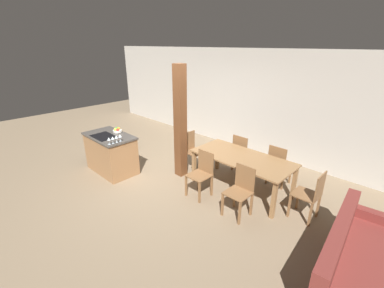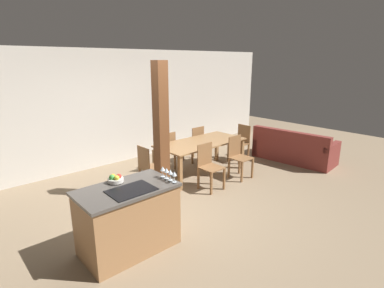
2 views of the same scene
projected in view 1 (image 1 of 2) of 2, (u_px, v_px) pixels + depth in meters
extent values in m
plane|color=#847056|center=(166.00, 179.00, 5.69)|extent=(16.00, 16.00, 0.00)
cube|color=beige|center=(241.00, 100.00, 7.03)|extent=(11.20, 0.08, 2.70)
cube|color=#9E7047|center=(111.00, 154.00, 5.93)|extent=(1.21, 0.69, 0.85)
cube|color=#4C4742|center=(109.00, 136.00, 5.77)|extent=(1.25, 0.73, 0.04)
cube|color=black|center=(104.00, 136.00, 5.68)|extent=(0.56, 0.40, 0.01)
cylinder|color=silver|center=(117.00, 131.00, 5.92)|extent=(0.21, 0.21, 0.05)
sphere|color=red|center=(118.00, 130.00, 5.86)|extent=(0.07, 0.07, 0.07)
sphere|color=gold|center=(119.00, 129.00, 5.94)|extent=(0.07, 0.07, 0.07)
sphere|color=#3D8E38|center=(117.00, 129.00, 5.93)|extent=(0.08, 0.08, 0.08)
sphere|color=yellow|center=(115.00, 130.00, 5.87)|extent=(0.07, 0.07, 0.07)
cylinder|color=silver|center=(109.00, 144.00, 5.21)|extent=(0.06, 0.06, 0.00)
cylinder|color=silver|center=(109.00, 142.00, 5.19)|extent=(0.01, 0.01, 0.09)
cone|color=silver|center=(109.00, 139.00, 5.16)|extent=(0.07, 0.07, 0.06)
cylinder|color=silver|center=(113.00, 143.00, 5.26)|extent=(0.06, 0.06, 0.00)
cylinder|color=silver|center=(113.00, 141.00, 5.25)|extent=(0.01, 0.01, 0.09)
cone|color=silver|center=(113.00, 138.00, 5.22)|extent=(0.07, 0.07, 0.06)
cylinder|color=silver|center=(117.00, 142.00, 5.32)|extent=(0.06, 0.06, 0.00)
cylinder|color=silver|center=(117.00, 140.00, 5.30)|extent=(0.01, 0.01, 0.09)
cone|color=silver|center=(116.00, 137.00, 5.28)|extent=(0.07, 0.07, 0.06)
cylinder|color=silver|center=(120.00, 141.00, 5.38)|extent=(0.06, 0.06, 0.00)
cylinder|color=silver|center=(120.00, 139.00, 5.36)|extent=(0.01, 0.01, 0.09)
cone|color=silver|center=(120.00, 136.00, 5.33)|extent=(0.07, 0.07, 0.06)
cube|color=olive|center=(242.00, 158.00, 5.05)|extent=(1.99, 0.93, 0.03)
cube|color=olive|center=(194.00, 166.00, 5.52)|extent=(0.07, 0.07, 0.70)
cube|color=olive|center=(274.00, 200.00, 4.31)|extent=(0.07, 0.07, 0.70)
cube|color=olive|center=(218.00, 155.00, 6.05)|extent=(0.07, 0.07, 0.70)
cube|color=olive|center=(294.00, 183.00, 4.85)|extent=(0.07, 0.07, 0.70)
cube|color=brown|center=(199.00, 175.00, 4.93)|extent=(0.40, 0.40, 0.02)
cube|color=brown|center=(206.00, 162.00, 4.97)|extent=(0.38, 0.02, 0.44)
cube|color=brown|center=(186.00, 186.00, 5.01)|extent=(0.04, 0.04, 0.44)
cube|color=brown|center=(199.00, 193.00, 4.78)|extent=(0.04, 0.04, 0.44)
cube|color=brown|center=(198.00, 179.00, 5.24)|extent=(0.04, 0.04, 0.44)
cube|color=brown|center=(212.00, 186.00, 5.01)|extent=(0.04, 0.04, 0.44)
cube|color=brown|center=(238.00, 193.00, 4.35)|extent=(0.40, 0.40, 0.02)
cube|color=brown|center=(245.00, 177.00, 4.39)|extent=(0.38, 0.02, 0.44)
cube|color=brown|center=(222.00, 204.00, 4.43)|extent=(0.04, 0.04, 0.44)
cube|color=brown|center=(240.00, 213.00, 4.20)|extent=(0.04, 0.04, 0.44)
cube|color=brown|center=(234.00, 196.00, 4.66)|extent=(0.04, 0.04, 0.44)
cube|color=brown|center=(251.00, 204.00, 4.43)|extent=(0.04, 0.04, 0.44)
cube|color=brown|center=(244.00, 153.00, 5.95)|extent=(0.40, 0.40, 0.02)
cube|color=brown|center=(240.00, 146.00, 5.74)|extent=(0.38, 0.02, 0.44)
cube|color=brown|center=(254.00, 161.00, 6.03)|extent=(0.04, 0.04, 0.44)
cube|color=brown|center=(241.00, 157.00, 6.26)|extent=(0.04, 0.04, 0.44)
cube|color=brown|center=(245.00, 166.00, 5.80)|extent=(0.04, 0.04, 0.44)
cube|color=brown|center=(232.00, 162.00, 6.03)|extent=(0.04, 0.04, 0.44)
cube|color=brown|center=(280.00, 164.00, 5.37)|extent=(0.40, 0.40, 0.02)
cube|color=brown|center=(277.00, 157.00, 5.16)|extent=(0.38, 0.02, 0.44)
cube|color=brown|center=(290.00, 174.00, 5.46)|extent=(0.04, 0.04, 0.44)
cube|color=brown|center=(275.00, 169.00, 5.68)|extent=(0.04, 0.04, 0.44)
cube|color=brown|center=(283.00, 180.00, 5.22)|extent=(0.04, 0.04, 0.44)
cube|color=brown|center=(267.00, 174.00, 5.45)|extent=(0.04, 0.04, 0.44)
cube|color=brown|center=(195.00, 152.00, 5.99)|extent=(0.40, 0.40, 0.02)
cube|color=brown|center=(189.00, 141.00, 6.02)|extent=(0.02, 0.38, 0.44)
cube|color=brown|center=(195.00, 165.00, 5.84)|extent=(0.04, 0.04, 0.44)
cube|color=brown|center=(205.00, 161.00, 6.07)|extent=(0.04, 0.04, 0.44)
cube|color=brown|center=(184.00, 161.00, 6.07)|extent=(0.04, 0.04, 0.44)
cube|color=brown|center=(194.00, 156.00, 6.30)|extent=(0.04, 0.04, 0.44)
cube|color=brown|center=(306.00, 194.00, 4.31)|extent=(0.40, 0.40, 0.02)
cube|color=brown|center=(320.00, 187.00, 4.10)|extent=(0.02, 0.38, 0.44)
cube|color=brown|center=(298.00, 198.00, 4.63)|extent=(0.04, 0.04, 0.44)
cube|color=brown|center=(289.00, 206.00, 4.39)|extent=(0.04, 0.04, 0.44)
cube|color=brown|center=(318.00, 206.00, 4.40)|extent=(0.04, 0.04, 0.44)
cube|color=brown|center=(310.00, 215.00, 4.16)|extent=(0.04, 0.04, 0.44)
cube|color=maroon|center=(362.00, 274.00, 3.09)|extent=(0.98, 2.00, 0.46)
cube|color=maroon|center=(339.00, 235.00, 3.13)|extent=(0.34, 1.94, 0.36)
cube|color=maroon|center=(372.00, 230.00, 3.71)|extent=(0.82, 0.22, 0.60)
cube|color=brown|center=(180.00, 123.00, 5.47)|extent=(0.21, 0.21, 2.44)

